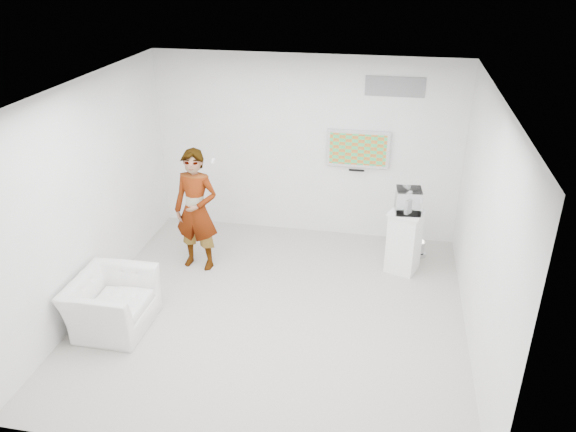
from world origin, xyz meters
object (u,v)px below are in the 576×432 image
(armchair, at_px, (112,303))
(floor_uplight, at_px, (421,248))
(pedestal, at_px, (404,241))
(tv, at_px, (358,149))
(person, at_px, (196,210))

(armchair, xyz_separation_m, floor_uplight, (3.95, 2.60, -0.21))
(floor_uplight, bearing_deg, pedestal, -121.82)
(tv, relative_size, floor_uplight, 3.58)
(tv, height_order, armchair, tv)
(tv, xyz_separation_m, floor_uplight, (1.11, -0.53, -1.41))
(person, relative_size, floor_uplight, 6.71)
(tv, xyz_separation_m, pedestal, (0.82, -0.99, -1.06))
(armchair, distance_m, floor_uplight, 4.73)
(floor_uplight, bearing_deg, armchair, -146.61)
(tv, relative_size, person, 0.53)
(tv, bearing_deg, floor_uplight, -25.27)
(person, bearing_deg, pedestal, 15.24)
(person, bearing_deg, armchair, -102.88)
(person, xyz_separation_m, armchair, (-0.59, -1.67, -0.59))
(floor_uplight, bearing_deg, person, -164.52)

